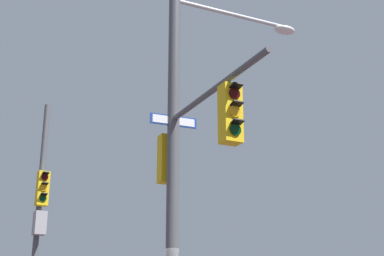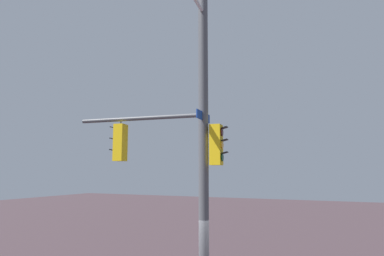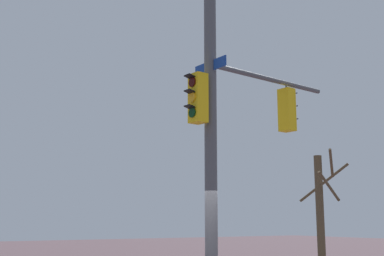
% 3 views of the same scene
% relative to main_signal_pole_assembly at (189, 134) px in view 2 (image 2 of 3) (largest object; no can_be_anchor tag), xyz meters
% --- Properties ---
extents(main_signal_pole_assembly, '(4.57, 4.01, 8.86)m').
position_rel_main_signal_pole_assembly_xyz_m(main_signal_pole_assembly, '(0.00, 0.00, 0.00)').
color(main_signal_pole_assembly, '#4C4F54').
rests_on(main_signal_pole_assembly, ground).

